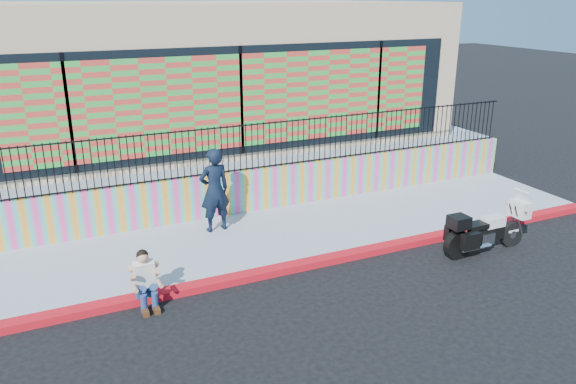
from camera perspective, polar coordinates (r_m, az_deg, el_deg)
ground at (r=12.03m, az=2.41°, el=-7.53°), size 90.00×90.00×0.00m
red_curb at (r=12.00m, az=2.41°, el=-7.21°), size 16.00×0.30×0.15m
sidewalk at (r=13.35m, az=-0.79°, el=-4.34°), size 16.00×3.00×0.15m
mural_wall at (r=14.50m, az=-3.36°, el=0.25°), size 16.00×0.20×1.10m
metal_fence at (r=14.17m, az=-3.45°, el=4.65°), size 15.80×0.04×1.20m
elevated_platform at (r=19.17m, az=-8.93°, el=4.57°), size 16.00×10.00×1.25m
storefront_building at (r=18.48m, az=-9.17°, el=12.30°), size 14.00×8.06×4.00m
police_motorcycle at (r=13.16m, az=19.38°, el=-3.58°), size 2.13×0.70×1.33m
police_officer at (r=13.17m, az=-7.48°, el=0.19°), size 0.78×0.55×2.00m
seated_man at (r=10.68m, az=-14.21°, el=-9.12°), size 0.54×0.71×1.06m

